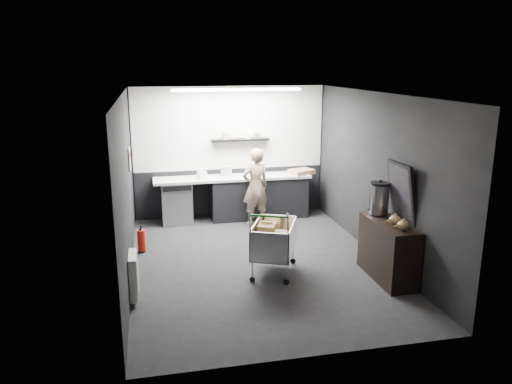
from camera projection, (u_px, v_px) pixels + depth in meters
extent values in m
plane|color=black|center=(258.00, 262.00, 8.12)|extent=(5.50, 5.50, 0.00)
plane|color=white|center=(258.00, 94.00, 7.44)|extent=(5.50, 5.50, 0.00)
plane|color=black|center=(230.00, 152.00, 10.38)|extent=(5.50, 0.00, 5.50)
plane|color=black|center=(315.00, 241.00, 5.18)|extent=(5.50, 0.00, 5.50)
plane|color=black|center=(126.00, 188.00, 7.37)|extent=(0.00, 5.50, 5.50)
plane|color=black|center=(377.00, 176.00, 8.19)|extent=(0.00, 5.50, 5.50)
cube|color=silver|center=(230.00, 128.00, 10.24)|extent=(3.95, 0.02, 1.70)
cube|color=black|center=(230.00, 192.00, 10.58)|extent=(3.95, 0.02, 1.00)
cube|color=black|center=(240.00, 140.00, 10.23)|extent=(1.20, 0.22, 0.04)
cylinder|color=silver|center=(295.00, 112.00, 10.44)|extent=(0.20, 0.03, 0.20)
cube|color=silver|center=(129.00, 159.00, 8.55)|extent=(0.02, 0.30, 0.40)
cube|color=red|center=(129.00, 155.00, 8.54)|extent=(0.02, 0.22, 0.10)
cube|color=silver|center=(133.00, 275.00, 6.78)|extent=(0.10, 0.50, 0.60)
cube|color=white|center=(237.00, 90.00, 9.20)|extent=(2.40, 0.20, 0.04)
cube|color=black|center=(259.00, 197.00, 10.41)|extent=(2.00, 0.56, 0.85)
cube|color=silver|center=(233.00, 178.00, 10.19)|extent=(3.20, 0.60, 0.05)
cube|color=#9EA0A5|center=(177.00, 202.00, 10.06)|extent=(0.60, 0.58, 0.85)
cube|color=black|center=(177.00, 189.00, 9.69)|extent=(0.56, 0.02, 0.10)
imported|color=#BFAF97|center=(255.00, 187.00, 9.87)|extent=(0.63, 0.49, 1.54)
cube|color=silver|center=(274.00, 252.00, 7.65)|extent=(0.90, 1.06, 0.02)
cube|color=silver|center=(256.00, 240.00, 7.54)|extent=(0.38, 0.84, 0.48)
cube|color=silver|center=(292.00, 237.00, 7.65)|extent=(0.38, 0.84, 0.48)
cube|color=silver|center=(281.00, 248.00, 7.18)|extent=(0.55, 0.25, 0.48)
cube|color=silver|center=(267.00, 229.00, 8.01)|extent=(0.55, 0.25, 0.48)
cylinder|color=silver|center=(264.00, 273.00, 7.25)|extent=(0.02, 0.02, 0.32)
cylinder|color=silver|center=(297.00, 270.00, 7.35)|extent=(0.02, 0.02, 0.32)
cylinder|color=silver|center=(252.00, 253.00, 8.03)|extent=(0.02, 0.02, 0.32)
cylinder|color=silver|center=(282.00, 251.00, 8.13)|extent=(0.02, 0.02, 0.32)
cylinder|color=#217B27|center=(283.00, 216.00, 6.99)|extent=(0.55, 0.26, 0.03)
cube|color=olive|center=(264.00, 238.00, 7.67)|extent=(0.36, 0.39, 0.40)
cube|color=olive|center=(286.00, 243.00, 7.51)|extent=(0.33, 0.37, 0.36)
cylinder|color=black|center=(264.00, 282.00, 7.28)|extent=(0.09, 0.06, 0.09)
cylinder|color=black|center=(252.00, 261.00, 8.06)|extent=(0.09, 0.06, 0.09)
cylinder|color=black|center=(297.00, 279.00, 7.39)|extent=(0.09, 0.06, 0.09)
cylinder|color=black|center=(282.00, 259.00, 8.17)|extent=(0.09, 0.06, 0.09)
cube|color=black|center=(388.00, 250.00, 7.42)|extent=(0.44, 1.18, 0.88)
cylinder|color=silver|center=(379.00, 199.00, 7.62)|extent=(0.29, 0.29, 0.45)
cylinder|color=black|center=(380.00, 183.00, 7.56)|extent=(0.29, 0.29, 0.04)
sphere|color=black|center=(380.00, 181.00, 7.55)|extent=(0.05, 0.05, 0.05)
ellipsoid|color=brown|center=(395.00, 220.00, 7.15)|extent=(0.18, 0.18, 0.14)
ellipsoid|color=brown|center=(404.00, 225.00, 6.92)|extent=(0.18, 0.18, 0.14)
cube|color=black|center=(402.00, 192.00, 7.28)|extent=(0.20, 0.69, 0.88)
cube|color=black|center=(400.00, 192.00, 7.28)|extent=(0.14, 0.59, 0.76)
cylinder|color=red|center=(142.00, 240.00, 8.52)|extent=(0.14, 0.14, 0.37)
cone|color=black|center=(141.00, 229.00, 8.47)|extent=(0.09, 0.09, 0.06)
cylinder|color=black|center=(141.00, 227.00, 8.46)|extent=(0.03, 0.03, 0.06)
cube|color=#967350|center=(301.00, 172.00, 10.42)|extent=(0.57, 0.50, 0.09)
cylinder|color=beige|center=(226.00, 172.00, 10.13)|extent=(0.22, 0.22, 0.22)
cube|color=silver|center=(202.00, 175.00, 9.99)|extent=(0.20, 0.18, 0.15)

